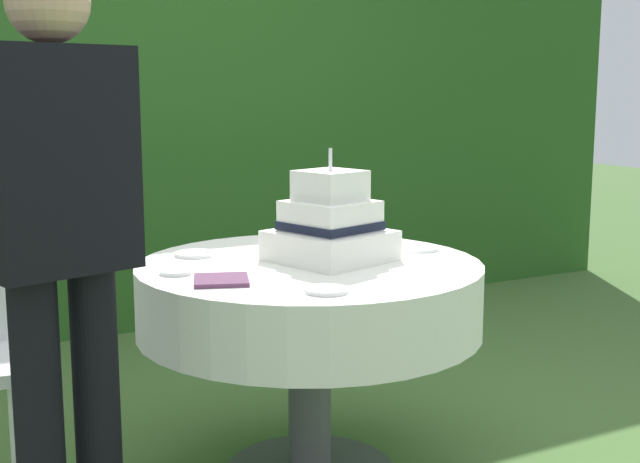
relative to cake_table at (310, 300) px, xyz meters
The scene contains 9 objects.
foliage_hedge 2.36m from the cake_table, 90.00° to the left, with size 6.60×0.56×2.67m, color #28561E.
cake_table is the anchor object (origin of this frame).
wedding_cake 0.25m from the cake_table, ahead, with size 0.42×0.42×0.37m.
serving_plate_near 0.46m from the cake_table, behind, with size 0.10×0.10×0.01m, color white.
serving_plate_far 0.43m from the cake_table, 111.08° to the right, with size 0.12×0.12×0.01m, color white.
serving_plate_left 0.46m from the cake_table, ahead, with size 0.14×0.14×0.01m, color white.
serving_plate_right 0.43m from the cake_table, 134.91° to the left, with size 0.14×0.14×0.01m, color white.
napkin_stack 0.41m from the cake_table, 160.26° to the right, with size 0.16×0.16×0.01m, color #603856.
standing_person 0.95m from the cake_table, 161.40° to the right, with size 0.40×0.29×1.60m.
Camera 1 is at (-1.26, -2.41, 1.30)m, focal length 47.79 mm.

